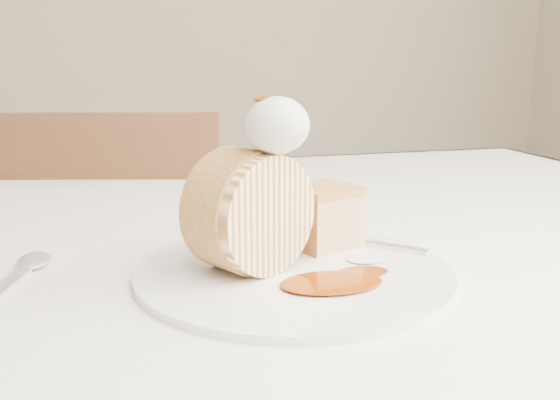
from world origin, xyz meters
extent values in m
cube|color=white|center=(0.00, 0.20, 0.73)|extent=(1.40, 0.90, 0.04)
cube|color=white|center=(0.00, 0.65, 0.61)|extent=(1.40, 0.01, 0.28)
cylinder|color=brown|center=(0.62, 0.57, 0.35)|extent=(0.06, 0.06, 0.71)
cube|color=brown|center=(-0.09, 0.70, 0.41)|extent=(0.49, 0.49, 0.04)
cube|color=brown|center=(-0.13, 0.53, 0.64)|extent=(0.40, 0.13, 0.42)
cylinder|color=brown|center=(0.12, 0.83, 0.20)|extent=(0.03, 0.03, 0.39)
cylinder|color=brown|center=(-0.21, 0.91, 0.20)|extent=(0.03, 0.03, 0.39)
cylinder|color=white|center=(0.05, 0.01, 0.75)|extent=(0.36, 0.36, 0.01)
cylinder|color=#FFE7B1|center=(0.01, 0.02, 0.81)|extent=(0.12, 0.10, 0.10)
cube|color=tan|center=(0.10, 0.07, 0.78)|extent=(0.08, 0.07, 0.05)
ellipsoid|color=silver|center=(0.03, 0.00, 0.88)|extent=(0.05, 0.05, 0.05)
ellipsoid|color=#7F2F05|center=(0.03, 0.01, 0.91)|extent=(0.03, 0.02, 0.01)
cube|color=silver|center=(0.14, 0.06, 0.76)|extent=(0.13, 0.13, 0.00)
camera|label=1|loc=(-0.09, -0.48, 0.94)|focal=40.00mm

